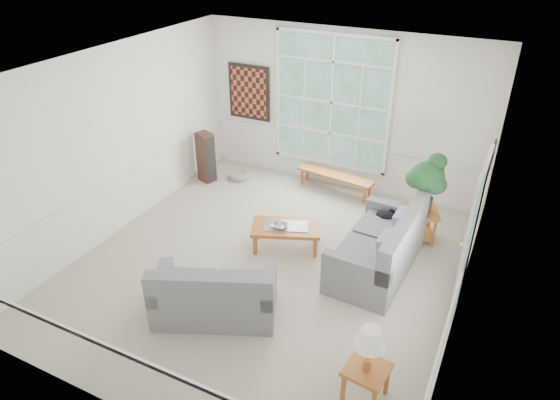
% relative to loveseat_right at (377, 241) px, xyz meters
% --- Properties ---
extents(floor, '(5.50, 6.00, 0.01)m').
position_rel_loveseat_right_xyz_m(floor, '(-1.49, -0.60, -0.50)').
color(floor, '#A9A291').
rests_on(floor, ground).
extents(ceiling, '(5.50, 6.00, 0.02)m').
position_rel_loveseat_right_xyz_m(ceiling, '(-1.49, -0.60, 2.50)').
color(ceiling, white).
rests_on(ceiling, ground).
extents(wall_back, '(5.50, 0.02, 3.00)m').
position_rel_loveseat_right_xyz_m(wall_back, '(-1.49, 2.40, 1.00)').
color(wall_back, white).
rests_on(wall_back, ground).
extents(wall_front, '(5.50, 0.02, 3.00)m').
position_rel_loveseat_right_xyz_m(wall_front, '(-1.49, -3.60, 1.00)').
color(wall_front, white).
rests_on(wall_front, ground).
extents(wall_left, '(0.02, 6.00, 3.00)m').
position_rel_loveseat_right_xyz_m(wall_left, '(-4.24, -0.60, 1.00)').
color(wall_left, white).
rests_on(wall_left, ground).
extents(wall_right, '(0.02, 6.00, 3.00)m').
position_rel_loveseat_right_xyz_m(wall_right, '(1.26, -0.60, 1.00)').
color(wall_right, white).
rests_on(wall_right, ground).
extents(window_back, '(2.30, 0.08, 2.40)m').
position_rel_loveseat_right_xyz_m(window_back, '(-1.69, 2.36, 1.15)').
color(window_back, white).
rests_on(window_back, wall_back).
extents(entry_door, '(0.08, 0.90, 2.10)m').
position_rel_loveseat_right_xyz_m(entry_door, '(1.22, -0.00, 0.55)').
color(entry_door, white).
rests_on(entry_door, floor).
extents(door_sidelight, '(0.08, 0.26, 1.90)m').
position_rel_loveseat_right_xyz_m(door_sidelight, '(1.22, -0.63, 0.65)').
color(door_sidelight, white).
rests_on(door_sidelight, wall_right).
extents(wall_art, '(0.90, 0.06, 1.10)m').
position_rel_loveseat_right_xyz_m(wall_art, '(-3.44, 2.35, 1.10)').
color(wall_art, maroon).
rests_on(wall_art, wall_back).
extents(wall_frame_near, '(0.04, 0.26, 0.32)m').
position_rel_loveseat_right_xyz_m(wall_frame_near, '(1.22, 1.15, 1.05)').
color(wall_frame_near, black).
rests_on(wall_frame_near, wall_right).
extents(wall_frame_far, '(0.04, 0.26, 0.32)m').
position_rel_loveseat_right_xyz_m(wall_frame_far, '(1.22, 1.55, 1.05)').
color(wall_frame_far, black).
rests_on(wall_frame_far, wall_right).
extents(loveseat_right, '(1.05, 1.89, 1.00)m').
position_rel_loveseat_right_xyz_m(loveseat_right, '(0.00, 0.00, 0.00)').
color(loveseat_right, slate).
rests_on(loveseat_right, floor).
extents(loveseat_front, '(1.78, 1.38, 0.86)m').
position_rel_loveseat_right_xyz_m(loveseat_front, '(-1.61, -1.87, -0.07)').
color(loveseat_front, slate).
rests_on(loveseat_front, floor).
extents(coffee_table, '(1.22, 0.95, 0.40)m').
position_rel_loveseat_right_xyz_m(coffee_table, '(-1.44, -0.08, -0.30)').
color(coffee_table, '#A95A25').
rests_on(coffee_table, floor).
extents(pewter_bowl, '(0.30, 0.30, 0.07)m').
position_rel_loveseat_right_xyz_m(pewter_bowl, '(-1.52, -0.16, -0.06)').
color(pewter_bowl, '#9A9A9F').
rests_on(pewter_bowl, coffee_table).
extents(window_bench, '(1.56, 0.50, 0.36)m').
position_rel_loveseat_right_xyz_m(window_bench, '(-1.43, 2.05, -0.32)').
color(window_bench, '#A95A25').
rests_on(window_bench, floor).
extents(end_table, '(0.70, 0.70, 0.54)m').
position_rel_loveseat_right_xyz_m(end_table, '(0.38, 1.12, -0.23)').
color(end_table, '#A95A25').
rests_on(end_table, floor).
extents(houseplant, '(0.74, 0.74, 0.99)m').
position_rel_loveseat_right_xyz_m(houseplant, '(0.40, 1.10, 0.54)').
color(houseplant, '#205027').
rests_on(houseplant, end_table).
extents(side_table, '(0.49, 0.49, 0.45)m').
position_rel_loveseat_right_xyz_m(side_table, '(0.58, -2.29, -0.27)').
color(side_table, '#A95A25').
rests_on(side_table, floor).
extents(table_lamp, '(0.39, 0.39, 0.56)m').
position_rel_loveseat_right_xyz_m(table_lamp, '(0.58, -2.30, 0.23)').
color(table_lamp, silver).
rests_on(table_lamp, side_table).
extents(pet_bed, '(0.47, 0.47, 0.12)m').
position_rel_loveseat_right_xyz_m(pet_bed, '(-3.35, 1.68, -0.44)').
color(pet_bed, gray).
rests_on(pet_bed, floor).
extents(floor_speaker, '(0.38, 0.34, 1.01)m').
position_rel_loveseat_right_xyz_m(floor_speaker, '(-3.89, 1.35, 0.01)').
color(floor_speaker, '#3C241A').
rests_on(floor_speaker, floor).
extents(cat, '(0.34, 0.27, 0.14)m').
position_rel_loveseat_right_xyz_m(cat, '(-0.08, 0.65, 0.08)').
color(cat, black).
rests_on(cat, loveseat_right).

